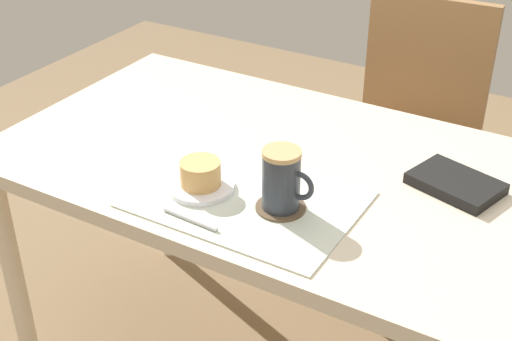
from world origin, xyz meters
TOP-DOWN VIEW (x-y plane):
  - dining_table at (0.00, 0.00)m, footprint 1.34×0.75m
  - wooden_chair at (0.06, 0.68)m, footprint 0.44×0.44m
  - placemat at (-0.00, -0.18)m, footprint 0.45×0.32m
  - pastry_plate at (-0.10, -0.20)m, footprint 0.14×0.14m
  - pastry at (-0.10, -0.20)m, footprint 0.09×0.09m
  - coffee_coaster at (0.08, -0.18)m, footprint 0.10×0.10m
  - coffee_mug at (0.08, -0.18)m, footprint 0.11×0.08m
  - teaspoon at (-0.05, -0.31)m, footprint 0.13×0.02m
  - small_book at (0.36, 0.08)m, footprint 0.21×0.17m

SIDE VIEW (x-z plane):
  - wooden_chair at x=0.06m, z-range 0.05..0.93m
  - dining_table at x=0.00m, z-range 0.28..0.98m
  - placemat at x=0.00m, z-range 0.70..0.71m
  - coffee_coaster at x=0.08m, z-range 0.71..0.71m
  - teaspoon at x=-0.05m, z-range 0.71..0.71m
  - pastry_plate at x=-0.10m, z-range 0.71..0.72m
  - small_book at x=0.36m, z-range 0.70..0.73m
  - pastry at x=-0.10m, z-range 0.72..0.77m
  - coffee_mug at x=0.08m, z-range 0.71..0.84m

